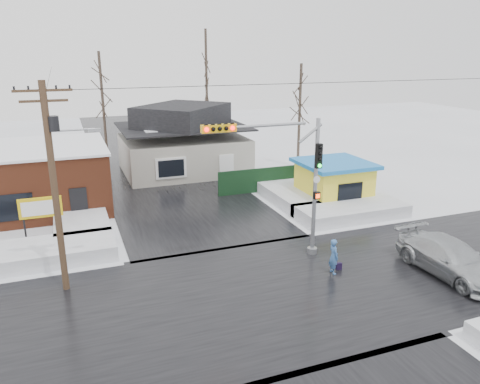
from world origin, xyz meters
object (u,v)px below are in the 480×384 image
object	(u,v)px
kiosk	(334,182)
car	(450,258)
utility_pole	(55,177)
marquee_sign	(41,209)
traffic_signal	(288,171)
pedestrian	(334,257)

from	to	relation	value
kiosk	car	xyz separation A→B (m)	(-0.67, -11.32, -0.65)
utility_pole	marquee_sign	world-z (taller)	utility_pole
traffic_signal	marquee_sign	world-z (taller)	traffic_signal
utility_pole	car	distance (m)	17.97
traffic_signal	kiosk	xyz separation A→B (m)	(7.07, 7.03, -3.08)
traffic_signal	car	size ratio (longest dim) A/B	1.25
kiosk	pedestrian	size ratio (longest dim) A/B	2.69
traffic_signal	kiosk	bearing A→B (deg)	44.84
pedestrian	car	size ratio (longest dim) A/B	0.31
pedestrian	kiosk	bearing A→B (deg)	-28.80
utility_pole	kiosk	distance (m)	18.95
kiosk	pedestrian	world-z (taller)	kiosk
marquee_sign	pedestrian	size ratio (longest dim) A/B	1.49
traffic_signal	car	distance (m)	8.56
traffic_signal	marquee_sign	distance (m)	13.42
marquee_sign	pedestrian	bearing A→B (deg)	-34.66
traffic_signal	car	bearing A→B (deg)	-33.86
marquee_sign	utility_pole	bearing A→B (deg)	-79.87
car	marquee_sign	bearing A→B (deg)	146.30
pedestrian	marquee_sign	bearing A→B (deg)	57.95
utility_pole	pedestrian	size ratio (longest dim) A/B	5.26
car	utility_pole	bearing A→B (deg)	161.49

